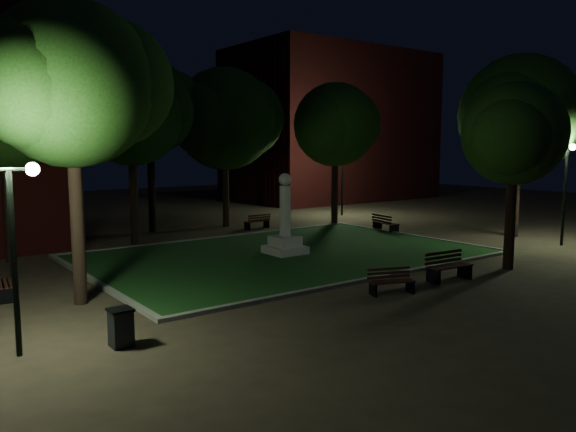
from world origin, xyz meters
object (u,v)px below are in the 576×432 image
trash_bin (121,327)px  bench_far_side (257,222)px  bench_left_side (5,284)px  bench_right_side (385,224)px  monument (285,232)px  bench_near_right (448,267)px  bench_near_left (391,282)px

trash_bin → bench_far_side: bearing=46.8°
bench_left_side → bench_right_side: 18.07m
monument → bench_left_side: 10.22m
bench_near_right → bench_right_side: bench_near_right is taller
bench_near_right → trash_bin: (-10.74, 0.36, -0.00)m
trash_bin → monument: bearing=34.5°
bench_left_side → trash_bin: bearing=19.1°
bench_near_left → trash_bin: (-7.97, 0.46, 0.07)m
bench_near_right → bench_left_side: (-11.99, 6.21, -0.02)m
bench_far_side → trash_bin: (-12.12, -12.89, 0.06)m
trash_bin → bench_right_side: bearing=25.9°
bench_left_side → bench_far_side: 15.10m
bench_left_side → bench_far_side: (13.36, 7.05, -0.05)m
bench_near_left → trash_bin: size_ratio=1.72×
monument → bench_right_side: (7.73, 1.95, -0.54)m
bench_right_side → bench_far_side: bearing=53.7°
bench_near_right → trash_bin: bench_near_right is taller
bench_near_left → bench_left_side: bearing=166.4°
bench_near_right → bench_far_side: bench_near_right is taller
bench_far_side → trash_bin: size_ratio=1.70×
bench_near_right → trash_bin: bearing=-177.2°
bench_right_side → trash_bin: size_ratio=2.01×
bench_near_left → bench_left_side: bench_left_side is taller
bench_far_side → trash_bin: 17.69m
bench_near_right → bench_right_side: bearing=59.7°
bench_far_side → monument: bearing=62.4°
bench_far_side → bench_left_side: bearing=25.4°
bench_near_left → monument: bearing=102.3°
bench_left_side → bench_right_side: (17.93, 2.26, 0.01)m
bench_left_side → bench_far_side: bearing=124.9°
monument → bench_left_side: monument is taller
bench_near_left → bench_right_side: size_ratio=0.86×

